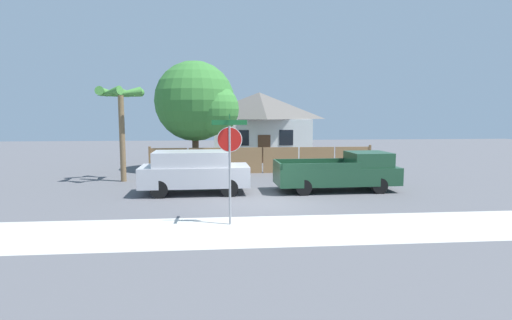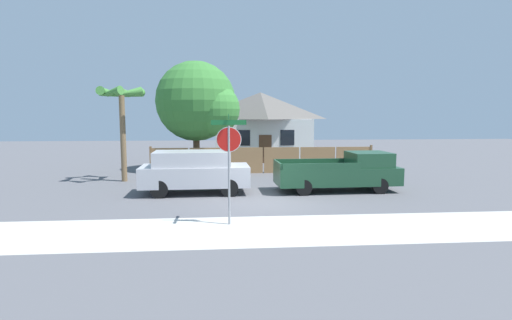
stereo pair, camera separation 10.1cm
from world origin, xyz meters
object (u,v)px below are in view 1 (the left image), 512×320
Objects in this scene: house at (259,124)px; stop_sign at (230,149)px; palm_tree at (121,101)px; orange_pickup at (341,172)px; red_suv at (194,171)px; oak_tree at (199,103)px.

stop_sign is (-2.84, -19.54, -0.34)m from house.
palm_tree is 11.40m from orange_pickup.
red_suv is at bearing -42.88° from palm_tree.
oak_tree is 1.42× the size of red_suv.
house is 8.42m from oak_tree.
palm_tree is at bearing -133.85° from oak_tree.
stop_sign is at bearing -136.51° from orange_pickup.
palm_tree is 0.88× the size of orange_pickup.
orange_pickup is at bearing -47.89° from oak_tree.
house is at bearing 57.99° from oak_tree.
house is at bearing 97.30° from orange_pickup.
house is 15.12m from red_suv.
stop_sign is at bearing -82.93° from oak_tree.
oak_tree is 1.39× the size of palm_tree.
stop_sign is (1.55, -12.51, -1.77)m from oak_tree.
palm_tree is at bearing 159.44° from orange_pickup.
orange_pickup is (10.34, -3.54, -3.24)m from palm_tree.
palm_tree is 1.02× the size of red_suv.
house reaches higher than palm_tree.
red_suv is (3.82, -3.55, -3.08)m from palm_tree.
palm_tree is 10.28m from stop_sign.
house is at bearing 71.92° from red_suv.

